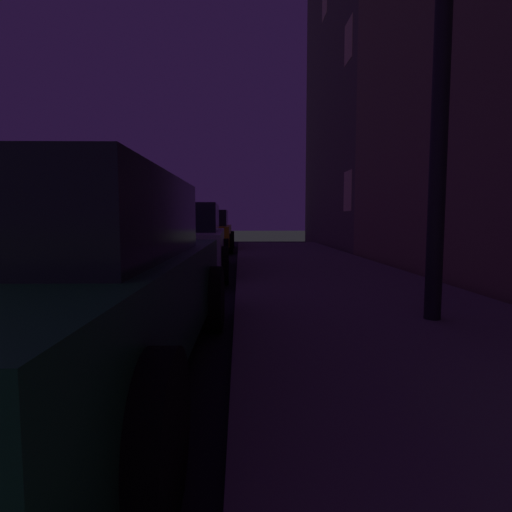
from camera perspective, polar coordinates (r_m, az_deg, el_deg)
name	(u,v)px	position (r m, az deg, el deg)	size (l,w,h in m)	color
car_green	(61,282)	(3.13, -24.97, -3.17)	(2.08, 4.38, 1.43)	#19592D
car_silver	(181,239)	(8.78, -10.15, 2.27)	(2.04, 4.62, 1.43)	#B7B7BF
car_yellow_cab	(206,231)	(15.04, -6.85, 3.45)	(2.00, 4.37, 1.43)	gold
building_far	(456,35)	(18.17, 25.56, 25.49)	(8.87, 11.01, 15.22)	#6B6056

